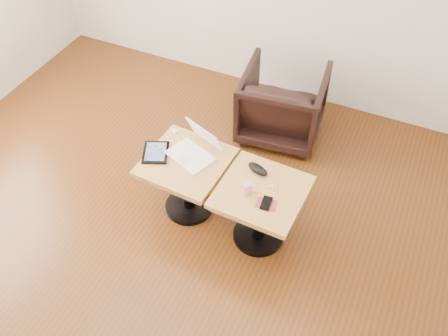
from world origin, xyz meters
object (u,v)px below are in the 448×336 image
at_px(striped_cup, 246,188).
at_px(side_table_right, 261,203).
at_px(laptop, 195,149).
at_px(side_table_left, 187,173).
at_px(armchair, 283,104).

bearing_deg(striped_cup, side_table_right, 33.34).
bearing_deg(laptop, side_table_left, -88.97).
bearing_deg(side_table_left, laptop, 73.60).
distance_m(side_table_right, striped_cup, 0.21).
relative_size(laptop, armchair, 0.58).
height_order(laptop, armchair, laptop).
bearing_deg(laptop, armchair, 94.13).
xyz_separation_m(side_table_left, striped_cup, (0.51, -0.10, 0.18)).
height_order(side_table_left, armchair, armchair).
relative_size(side_table_left, striped_cup, 6.79).
xyz_separation_m(laptop, armchair, (0.31, 1.05, -0.25)).
height_order(side_table_left, striped_cup, striped_cup).
distance_m(side_table_left, striped_cup, 0.55).
xyz_separation_m(side_table_right, laptop, (-0.57, 0.13, 0.18)).
height_order(striped_cup, armchair, armchair).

